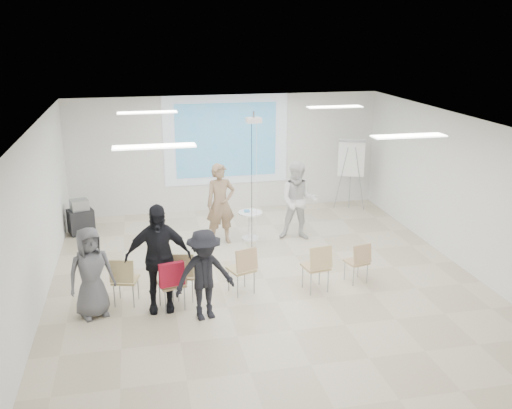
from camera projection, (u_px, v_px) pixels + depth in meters
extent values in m
cube|color=beige|center=(265.00, 281.00, 10.97)|extent=(8.00, 9.00, 0.10)
cube|color=white|center=(265.00, 120.00, 10.04)|extent=(8.00, 9.00, 0.10)
cube|color=silver|center=(226.00, 153.00, 14.76)|extent=(8.00, 0.10, 3.00)
cube|color=silver|center=(34.00, 219.00, 9.71)|extent=(0.10, 9.00, 3.00)
cube|color=silver|center=(464.00, 192.00, 11.31)|extent=(0.10, 9.00, 3.00)
cube|color=silver|center=(226.00, 140.00, 14.59)|extent=(3.20, 0.01, 2.30)
cube|color=teal|center=(226.00, 140.00, 14.58)|extent=(2.60, 0.01, 1.90)
cylinder|color=white|center=(250.00, 238.00, 12.98)|extent=(0.43, 0.43, 0.05)
cylinder|color=white|center=(250.00, 226.00, 12.89)|extent=(0.12, 0.12, 0.59)
cylinder|color=white|center=(250.00, 213.00, 12.79)|extent=(0.59, 0.59, 0.04)
cube|color=white|center=(252.00, 212.00, 12.77)|extent=(0.19, 0.15, 0.01)
cube|color=teal|center=(247.00, 211.00, 12.83)|extent=(0.14, 0.19, 0.01)
imported|color=#96785C|center=(220.00, 199.00, 12.49)|extent=(0.81, 0.61, 2.05)
imported|color=white|center=(299.00, 197.00, 12.74)|extent=(1.13, 1.01, 1.98)
cube|color=silver|center=(227.00, 181.00, 12.66)|extent=(0.06, 0.12, 0.04)
cube|color=silver|center=(288.00, 180.00, 12.83)|extent=(0.07, 0.11, 0.04)
cube|color=tan|center=(126.00, 280.00, 9.87)|extent=(0.50, 0.50, 0.04)
cube|color=tan|center=(122.00, 272.00, 9.61)|extent=(0.42, 0.18, 0.39)
cylinder|color=#979A9F|center=(114.00, 296.00, 9.78)|extent=(0.03, 0.03, 0.43)
cylinder|color=gray|center=(133.00, 296.00, 9.77)|extent=(0.03, 0.03, 0.43)
cylinder|color=gray|center=(120.00, 287.00, 10.10)|extent=(0.03, 0.03, 0.43)
cylinder|color=gray|center=(138.00, 288.00, 10.08)|extent=(0.03, 0.03, 0.43)
cube|color=tan|center=(172.00, 284.00, 9.70)|extent=(0.50, 0.50, 0.04)
cube|color=tan|center=(175.00, 275.00, 9.46)|extent=(0.42, 0.18, 0.39)
cylinder|color=gray|center=(166.00, 302.00, 9.55)|extent=(0.03, 0.03, 0.43)
cylinder|color=#93969B|center=(185.00, 298.00, 9.69)|extent=(0.03, 0.03, 0.43)
cylinder|color=#909298|center=(160.00, 294.00, 9.84)|extent=(0.03, 0.03, 0.43)
cylinder|color=#92949A|center=(178.00, 290.00, 9.98)|extent=(0.03, 0.03, 0.43)
cube|color=tan|center=(183.00, 274.00, 10.04)|extent=(0.51, 0.51, 0.04)
cube|color=tan|center=(181.00, 266.00, 9.77)|extent=(0.44, 0.18, 0.41)
cylinder|color=gray|center=(173.00, 291.00, 9.95)|extent=(0.03, 0.03, 0.45)
cylinder|color=#97999F|center=(193.00, 291.00, 9.95)|extent=(0.03, 0.03, 0.45)
cylinder|color=#96999E|center=(176.00, 282.00, 10.28)|extent=(0.03, 0.03, 0.45)
cylinder|color=gray|center=(195.00, 282.00, 10.28)|extent=(0.03, 0.03, 0.45)
cube|color=tan|center=(241.00, 269.00, 10.27)|extent=(0.54, 0.54, 0.04)
cube|color=tan|center=(247.00, 260.00, 10.03)|extent=(0.43, 0.22, 0.40)
cylinder|color=gray|center=(238.00, 287.00, 10.11)|extent=(0.03, 0.03, 0.44)
cylinder|color=gray|center=(254.00, 282.00, 10.28)|extent=(0.03, 0.03, 0.44)
cylinder|color=gray|center=(228.00, 280.00, 10.39)|extent=(0.03, 0.03, 0.44)
cylinder|color=gray|center=(245.00, 276.00, 10.56)|extent=(0.03, 0.03, 0.44)
cube|color=tan|center=(316.00, 267.00, 10.36)|extent=(0.49, 0.49, 0.04)
cube|color=tan|center=(321.00, 258.00, 10.10)|extent=(0.44, 0.15, 0.41)
cylinder|color=gray|center=(311.00, 284.00, 10.21)|extent=(0.03, 0.03, 0.45)
cylinder|color=#92969B|center=(328.00, 281.00, 10.33)|extent=(0.03, 0.03, 0.45)
cylinder|color=gray|center=(303.00, 276.00, 10.52)|extent=(0.03, 0.03, 0.45)
cylinder|color=gray|center=(319.00, 274.00, 10.64)|extent=(0.03, 0.03, 0.45)
cube|color=tan|center=(356.00, 262.00, 10.72)|extent=(0.45, 0.45, 0.04)
cube|color=tan|center=(362.00, 254.00, 10.50)|extent=(0.38, 0.15, 0.36)
cylinder|color=gray|center=(353.00, 276.00, 10.59)|extent=(0.02, 0.02, 0.39)
cylinder|color=gray|center=(367.00, 274.00, 10.71)|extent=(0.02, 0.02, 0.39)
cylinder|color=gray|center=(345.00, 270.00, 10.85)|extent=(0.02, 0.02, 0.39)
cylinder|color=#909398|center=(358.00, 268.00, 10.97)|extent=(0.02, 0.02, 0.39)
cube|color=#B2162D|center=(172.00, 274.00, 9.41)|extent=(0.43, 0.20, 0.40)
imported|color=black|center=(183.00, 272.00, 10.05)|extent=(0.38, 0.31, 0.03)
imported|color=black|center=(158.00, 250.00, 9.47)|extent=(1.28, 0.80, 2.16)
imported|color=black|center=(204.00, 269.00, 9.24)|extent=(1.24, 0.84, 1.75)
imported|color=slate|center=(90.00, 267.00, 9.32)|extent=(0.99, 0.83, 1.74)
cylinder|color=#96999E|center=(341.00, 178.00, 14.78)|extent=(0.24, 0.31, 1.70)
cylinder|color=gray|center=(360.00, 179.00, 14.71)|extent=(0.37, 0.09, 1.70)
cylinder|color=gray|center=(350.00, 176.00, 15.03)|extent=(0.16, 0.36, 1.70)
cube|color=white|center=(351.00, 158.00, 14.70)|extent=(0.70, 0.43, 0.95)
cube|color=gray|center=(352.00, 141.00, 14.60)|extent=(0.66, 0.31, 0.07)
cube|color=black|center=(81.00, 221.00, 13.25)|extent=(0.66, 0.59, 0.55)
cube|color=gray|center=(79.00, 205.00, 13.14)|extent=(0.47, 0.44, 0.24)
cylinder|color=black|center=(74.00, 236.00, 13.09)|extent=(0.08, 0.08, 0.07)
cylinder|color=black|center=(93.00, 233.00, 13.31)|extent=(0.08, 0.08, 0.07)
cylinder|color=black|center=(71.00, 232.00, 13.36)|extent=(0.08, 0.08, 0.07)
cylinder|color=black|center=(89.00, 228.00, 13.58)|extent=(0.08, 0.08, 0.07)
cube|color=white|center=(254.00, 120.00, 11.53)|extent=(0.30, 0.25, 0.10)
cylinder|color=gray|center=(254.00, 115.00, 11.50)|extent=(0.04, 0.04, 0.14)
cylinder|color=black|center=(252.00, 190.00, 11.88)|extent=(0.01, 0.01, 2.77)
cylinder|color=white|center=(257.00, 190.00, 11.88)|extent=(0.01, 0.01, 2.77)
cube|color=white|center=(147.00, 112.00, 11.54)|extent=(1.20, 0.30, 0.02)
cube|color=white|center=(335.00, 107.00, 12.33)|extent=(1.20, 0.30, 0.02)
cube|color=white|center=(154.00, 146.00, 8.27)|extent=(1.20, 0.30, 0.02)
cube|color=white|center=(409.00, 136.00, 9.06)|extent=(1.20, 0.30, 0.02)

